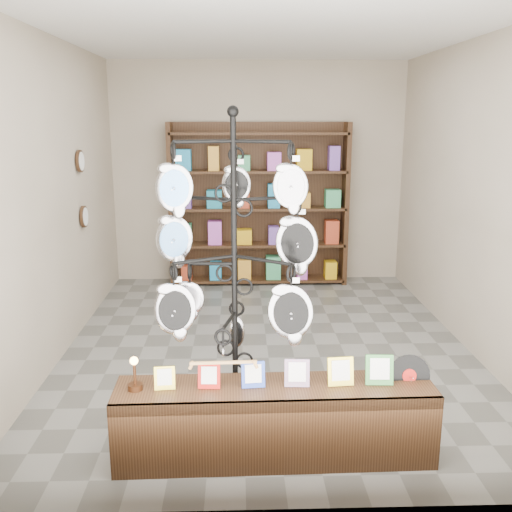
{
  "coord_description": "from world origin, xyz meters",
  "views": [
    {
      "loc": [
        -0.29,
        -5.41,
        2.25
      ],
      "look_at": [
        -0.14,
        -1.0,
        1.18
      ],
      "focal_mm": 40.0,
      "sensor_mm": 36.0,
      "label": 1
    }
  ],
  "objects": [
    {
      "name": "display_tree",
      "position": [
        -0.31,
        -1.7,
        1.35
      ],
      "size": [
        1.19,
        1.02,
        2.33
      ],
      "rotation": [
        0.0,
        0.0,
        -0.05
      ],
      "color": "black",
      "rests_on": "ground"
    },
    {
      "name": "ground",
      "position": [
        0.0,
        0.0,
        0.0
      ],
      "size": [
        5.0,
        5.0,
        0.0
      ],
      "primitive_type": "plane",
      "color": "slate",
      "rests_on": "ground"
    },
    {
      "name": "wall_clocks",
      "position": [
        -1.97,
        0.8,
        1.5
      ],
      "size": [
        0.03,
        0.24,
        0.84
      ],
      "color": "black",
      "rests_on": "ground"
    },
    {
      "name": "back_shelving",
      "position": [
        0.0,
        2.3,
        1.03
      ],
      "size": [
        2.42,
        0.36,
        2.2
      ],
      "color": "black",
      "rests_on": "ground"
    },
    {
      "name": "room_envelope",
      "position": [
        0.0,
        0.0,
        1.85
      ],
      "size": [
        5.0,
        5.0,
        5.0
      ],
      "color": "#B1A28E",
      "rests_on": "ground"
    },
    {
      "name": "front_shelf",
      "position": [
        -0.05,
        -1.95,
        0.26
      ],
      "size": [
        2.13,
        0.47,
        0.75
      ],
      "rotation": [
        0.0,
        0.0,
        0.02
      ],
      "color": "black",
      "rests_on": "ground"
    }
  ]
}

